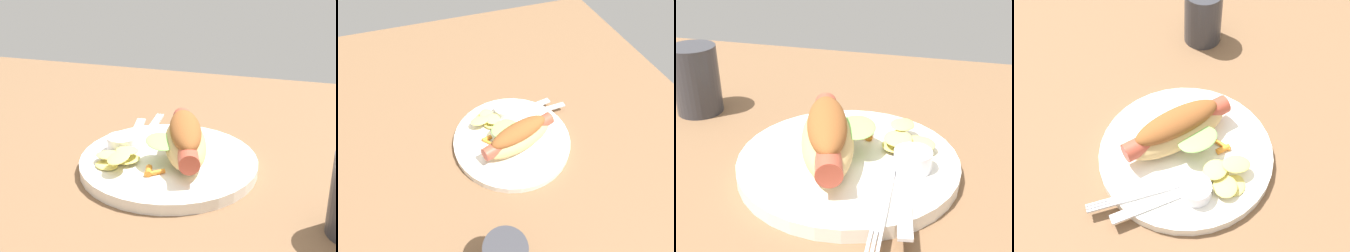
# 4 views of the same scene
# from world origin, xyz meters

# --- Properties ---
(ground_plane) EXTENTS (1.20, 0.90, 0.02)m
(ground_plane) POSITION_xyz_m (0.00, 0.00, -0.01)
(ground_plane) COLOR brown
(plate) EXTENTS (0.25, 0.25, 0.02)m
(plate) POSITION_xyz_m (0.02, 0.03, 0.01)
(plate) COLOR white
(plate) RESTS_ON ground_plane
(hot_dog) EXTENTS (0.11, 0.17, 0.06)m
(hot_dog) POSITION_xyz_m (-0.00, 0.02, 0.05)
(hot_dog) COLOR tan
(hot_dog) RESTS_ON plate
(sauce_ramekin) EXTENTS (0.04, 0.04, 0.02)m
(sauce_ramekin) POSITION_xyz_m (0.09, 0.02, 0.03)
(sauce_ramekin) COLOR white
(sauce_ramekin) RESTS_ON plate
(fork) EXTENTS (0.02, 0.16, 0.00)m
(fork) POSITION_xyz_m (0.07, -0.04, 0.02)
(fork) COLOR silver
(fork) RESTS_ON plate
(knife) EXTENTS (0.04, 0.14, 0.00)m
(knife) POSITION_xyz_m (0.09, -0.03, 0.02)
(knife) COLOR silver
(knife) RESTS_ON plate
(chips_pile) EXTENTS (0.07, 0.08, 0.03)m
(chips_pile) POSITION_xyz_m (0.08, 0.06, 0.03)
(chips_pile) COLOR #DBCC64
(chips_pile) RESTS_ON plate
(carrot_garnish) EXTENTS (0.03, 0.02, 0.01)m
(carrot_garnish) POSITION_xyz_m (0.03, 0.08, 0.02)
(carrot_garnish) COLOR orange
(carrot_garnish) RESTS_ON plate
(drinking_cup) EXTENTS (0.07, 0.07, 0.10)m
(drinking_cup) POSITION_xyz_m (-0.23, 0.12, 0.05)
(drinking_cup) COLOR #333338
(drinking_cup) RESTS_ON ground_plane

